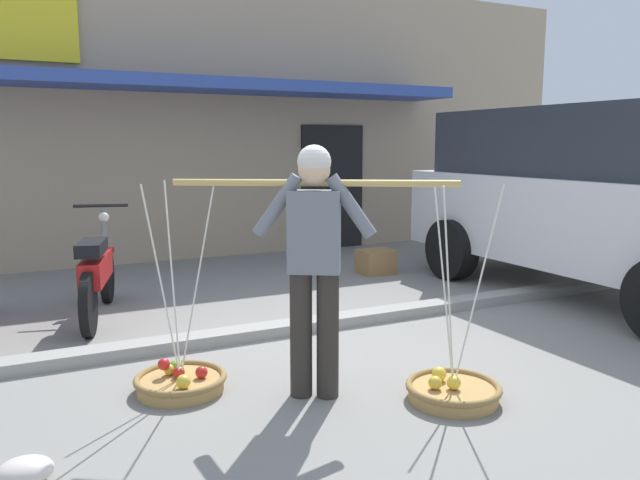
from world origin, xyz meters
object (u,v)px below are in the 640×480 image
object	(u,v)px
fruit_basket_left_side	(181,380)
motorcycle_second_in_row	(97,273)
wooden_crate	(376,262)
fruit_vendor	(314,254)
plastic_litter_bag	(24,471)
parked_truck	(603,196)
fruit_basket_right_side	(453,389)

from	to	relation	value
fruit_basket_left_side	motorcycle_second_in_row	distance (m)	2.20
fruit_basket_left_side	wooden_crate	size ratio (longest dim) A/B	3.30
fruit_basket_left_side	wooden_crate	bearing A→B (deg)	40.34
fruit_basket_left_side	motorcycle_second_in_row	bearing A→B (deg)	97.26
motorcycle_second_in_row	fruit_vendor	bearing A→B (deg)	-67.84
fruit_basket_left_side	plastic_litter_bag	world-z (taller)	fruit_basket_left_side
parked_truck	plastic_litter_bag	xyz separation A→B (m)	(-5.92, -1.51, -1.06)
fruit_vendor	parked_truck	distance (m)	4.28
fruit_vendor	parked_truck	bearing A→B (deg)	15.60
parked_truck	plastic_litter_bag	world-z (taller)	parked_truck
fruit_basket_left_side	motorcycle_second_in_row	xyz separation A→B (m)	(-0.27, 2.15, 0.38)
fruit_basket_right_side	wooden_crate	bearing A→B (deg)	65.74
motorcycle_second_in_row	parked_truck	xyz separation A→B (m)	(5.19, -1.49, 0.68)
fruit_vendor	fruit_basket_left_side	bearing A→B (deg)	148.86
fruit_vendor	parked_truck	world-z (taller)	parked_truck
plastic_litter_bag	wooden_crate	xyz separation A→B (m)	(4.28, 3.63, 0.09)
parked_truck	wooden_crate	size ratio (longest dim) A/B	10.95
motorcycle_second_in_row	wooden_crate	xyz separation A→B (m)	(3.56, 0.64, -0.29)
fruit_basket_left_side	fruit_basket_right_side	bearing A→B (deg)	-31.12
fruit_basket_right_side	motorcycle_second_in_row	distance (m)	3.65
fruit_vendor	fruit_basket_left_side	distance (m)	1.30
parked_truck	wooden_crate	distance (m)	2.85
motorcycle_second_in_row	wooden_crate	size ratio (longest dim) A/B	4.05
fruit_vendor	plastic_litter_bag	bearing A→B (deg)	-168.68
fruit_vendor	wooden_crate	xyz separation A→B (m)	(2.49, 3.27, -0.82)
fruit_vendor	plastic_litter_bag	size ratio (longest dim) A/B	6.05
fruit_vendor	fruit_basket_right_side	distance (m)	1.30
fruit_vendor	fruit_basket_right_side	xyz separation A→B (m)	(0.80, -0.48, -0.90)
wooden_crate	fruit_basket_left_side	bearing A→B (deg)	-139.66
motorcycle_second_in_row	wooden_crate	bearing A→B (deg)	10.15
plastic_litter_bag	fruit_vendor	bearing A→B (deg)	11.32
fruit_basket_left_side	plastic_litter_bag	distance (m)	1.31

